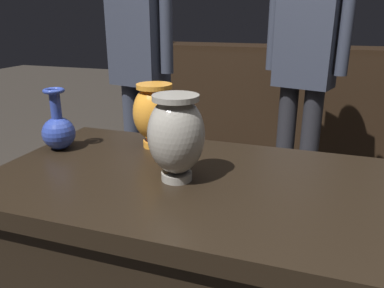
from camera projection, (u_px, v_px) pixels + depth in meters
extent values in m
cube|color=black|center=(207.00, 187.00, 1.02)|extent=(1.20, 0.64, 0.05)
cube|color=black|center=(283.00, 111.00, 3.09)|extent=(2.60, 0.40, 0.95)
cube|color=black|center=(288.00, 49.00, 2.93)|extent=(2.60, 0.40, 0.04)
cylinder|color=gray|center=(177.00, 176.00, 1.01)|extent=(0.08, 0.08, 0.02)
ellipsoid|color=gray|center=(176.00, 135.00, 0.97)|extent=(0.15, 0.15, 0.21)
cylinder|color=gray|center=(176.00, 98.00, 0.94)|extent=(0.12, 0.12, 0.01)
cylinder|color=orange|center=(156.00, 143.00, 1.26)|extent=(0.09, 0.09, 0.02)
ellipsoid|color=orange|center=(155.00, 113.00, 1.23)|extent=(0.14, 0.14, 0.19)
cylinder|color=orange|center=(154.00, 86.00, 1.20)|extent=(0.12, 0.12, 0.01)
sphere|color=#2D429E|center=(59.00, 133.00, 1.23)|extent=(0.11, 0.11, 0.11)
cylinder|color=#2D429E|center=(55.00, 106.00, 1.20)|extent=(0.03, 0.03, 0.10)
torus|color=#2D429E|center=(54.00, 91.00, 1.18)|extent=(0.07, 0.07, 0.01)
cone|color=#7A388E|center=(289.00, 44.00, 2.98)|extent=(0.11, 0.11, 0.02)
cylinder|color=#7A388E|center=(291.00, 21.00, 2.92)|extent=(0.10, 0.10, 0.32)
cylinder|color=#E55B1E|center=(168.00, 42.00, 3.30)|extent=(0.04, 0.04, 0.01)
cylinder|color=#E55B1E|center=(167.00, 40.00, 3.29)|extent=(0.02, 0.02, 0.03)
ellipsoid|color=#E55B1E|center=(167.00, 35.00, 3.28)|extent=(0.10, 0.10, 0.04)
cylinder|color=#232328|center=(308.00, 156.00, 2.27)|extent=(0.11, 0.11, 0.83)
cylinder|color=#232328|center=(285.00, 151.00, 2.35)|extent=(0.11, 0.11, 0.83)
cube|color=#333847|center=(308.00, 27.00, 2.07)|extent=(0.36, 0.26, 0.65)
cylinder|color=#333847|center=(347.00, 22.00, 1.95)|extent=(0.07, 0.07, 0.56)
cylinder|color=#333847|center=(275.00, 21.00, 2.17)|extent=(0.07, 0.07, 0.56)
cylinder|color=#333847|center=(153.00, 153.00, 2.32)|extent=(0.11, 0.11, 0.83)
cylinder|color=#333847|center=(134.00, 148.00, 2.39)|extent=(0.11, 0.11, 0.83)
cube|color=#333847|center=(137.00, 26.00, 2.11)|extent=(0.35, 0.25, 0.66)
cylinder|color=#333847|center=(166.00, 20.00, 2.00)|extent=(0.07, 0.07, 0.56)
cylinder|color=#333847|center=(111.00, 20.00, 2.20)|extent=(0.07, 0.07, 0.56)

